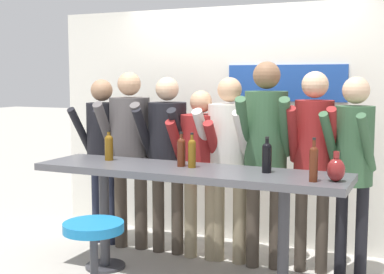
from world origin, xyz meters
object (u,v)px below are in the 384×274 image
person_far_left (102,142)px  person_center_left (167,145)px  person_left (130,141)px  wine_bottle_0 (181,151)px  wine_bottle_2 (314,162)px  decorative_vase (336,169)px  person_center (201,157)px  person_center_right (229,150)px  person_rightmost (353,154)px  wine_bottle_1 (109,146)px  wine_bottle_3 (267,156)px  person_right (266,141)px  tasting_table (187,184)px  bar_stool (94,252)px  person_far_right (313,148)px  wine_bottle_4 (192,152)px

person_far_left → person_center_left: 0.74m
person_left → wine_bottle_0: size_ratio=6.04×
person_left → wine_bottle_2: bearing=-28.3°
wine_bottle_0 → decorative_vase: bearing=-5.8°
person_center → person_center_right: 0.28m
person_rightmost → wine_bottle_1: size_ratio=6.27×
person_far_left → wine_bottle_3: (1.89, -0.53, 0.04)m
person_right → wine_bottle_0: 0.78m
wine_bottle_0 → wine_bottle_3: (0.74, 0.01, -0.00)m
tasting_table → bar_stool: bearing=-116.2°
person_far_left → wine_bottle_3: size_ratio=5.93×
bar_stool → person_right: person_right is taller
wine_bottle_0 → person_center_right: bearing=66.8°
person_center_left → wine_bottle_3: bearing=-28.1°
wine_bottle_3 → person_far_right: bearing=66.4°
person_left → wine_bottle_1: 0.49m
person_far_right → bar_stool: bearing=-138.6°
decorative_vase → person_far_right: bearing=113.3°
wine_bottle_0 → wine_bottle_1: size_ratio=1.07×
person_rightmost → wine_bottle_1: (-2.07, -0.49, 0.01)m
wine_bottle_1 → wine_bottle_3: size_ratio=0.96×
tasting_table → person_left: bearing=147.0°
person_far_right → wine_bottle_3: (-0.25, -0.57, -0.01)m
person_center → wine_bottle_3: person_center is taller
person_rightmost → tasting_table: bearing=-143.8°
bar_stool → person_center_right: bearing=68.9°
wine_bottle_4 → decorative_vase: size_ratio=1.33×
bar_stool → wine_bottle_4: wine_bottle_4 is taller
wine_bottle_2 → wine_bottle_4: size_ratio=1.09×
person_right → wine_bottle_4: person_right is taller
person_far_right → wine_bottle_0: (-0.99, -0.58, -0.01)m
person_center → person_far_right: bearing=2.1°
person_center → wine_bottle_2: person_center is taller
person_center_right → wine_bottle_4: person_center_right is taller
person_rightmost → wine_bottle_4: person_rightmost is taller
person_center_right → wine_bottle_2: (0.92, -0.74, 0.05)m
person_left → person_center_left: size_ratio=1.03×
wine_bottle_1 → wine_bottle_2: wine_bottle_2 is taller
wine_bottle_0 → wine_bottle_4: same height
person_far_left → person_center: size_ratio=1.06×
person_center → wine_bottle_1: (-0.69, -0.48, 0.12)m
person_right → bar_stool: bearing=-133.5°
person_right → decorative_vase: size_ratio=8.44×
person_center_left → person_rightmost: (1.73, -0.01, 0.02)m
person_far_right → wine_bottle_4: (-0.88, -0.60, -0.01)m
person_far_left → person_left: bearing=-1.7°
tasting_table → wine_bottle_3: 0.71m
person_center → wine_bottle_1: size_ratio=5.81×
bar_stool → wine_bottle_3: size_ratio=2.33×
person_left → wine_bottle_4: (0.92, -0.54, 0.01)m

